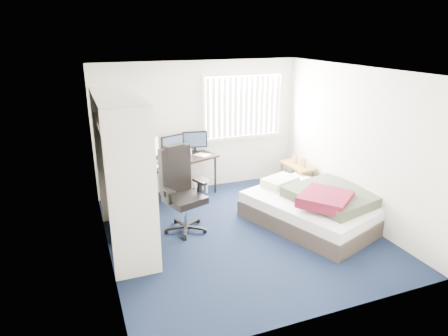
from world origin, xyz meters
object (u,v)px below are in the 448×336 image
desk (174,157)px  office_chair (182,198)px  nightstand (297,168)px  bed (316,207)px

desk → office_chair: (-0.20, -1.27, -0.28)m
office_chair → nightstand: 2.69m
office_chair → bed: (2.09, -0.60, -0.24)m
office_chair → nightstand: (2.57, 0.79, -0.06)m
bed → nightstand: bearing=71.1°
desk → office_chair: office_chair is taller
office_chair → nightstand: bearing=17.1°
desk → bed: desk is taller
desk → nightstand: desk is taller
desk → nightstand: size_ratio=2.19×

